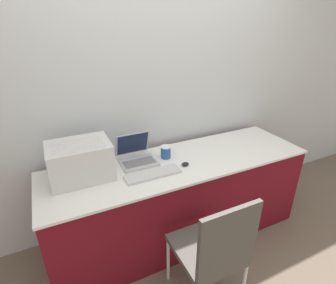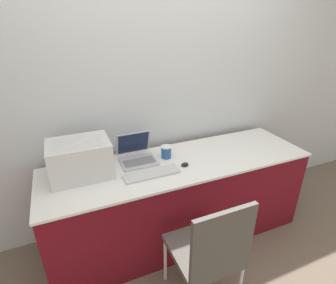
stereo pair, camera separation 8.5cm
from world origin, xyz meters
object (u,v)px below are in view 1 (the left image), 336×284
laptop_left (137,156)px  mouse (186,164)px  coffee_cup (166,152)px  chair (214,248)px  printer (80,160)px  external_keyboard (153,174)px

laptop_left → mouse: size_ratio=4.75×
laptop_left → mouse: laptop_left is taller
coffee_cup → chair: 0.86m
laptop_left → coffee_cup: size_ratio=2.76×
printer → mouse: (0.77, -0.18, -0.13)m
external_keyboard → coffee_cup: coffee_cup is taller
chair → external_keyboard: bearing=105.8°
printer → chair: printer is taller
printer → chair: (0.65, -0.79, -0.40)m
laptop_left → mouse: 0.41m
printer → external_keyboard: size_ratio=1.02×
laptop_left → external_keyboard: bearing=-82.1°
printer → coffee_cup: size_ratio=4.12×
laptop_left → printer: bearing=-172.3°
chair → laptop_left: bearing=103.4°
laptop_left → coffee_cup: bearing=-11.9°
printer → external_keyboard: printer is taller
printer → laptop_left: printer is taller
mouse → chair: bearing=-101.6°
printer → coffee_cup: printer is taller
external_keyboard → mouse: bearing=3.9°
coffee_cup → mouse: coffee_cup is taller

